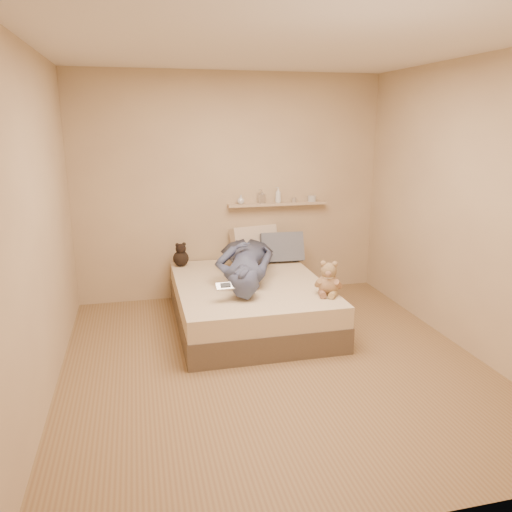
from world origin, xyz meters
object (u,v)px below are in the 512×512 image
object	(u,v)px
teddy_bear	(328,281)
pillow_grey	(282,247)
dark_plush	(181,256)
pillow_cream	(255,243)
wall_shelf	(278,204)
bed	(250,303)
game_console	(225,286)
person	(245,258)

from	to	relation	value
teddy_bear	pillow_grey	xyz separation A→B (m)	(-0.09, 1.25, 0.03)
dark_plush	pillow_cream	xyz separation A→B (m)	(0.88, 0.07, 0.08)
wall_shelf	pillow_cream	bearing A→B (deg)	-165.16
pillow_cream	dark_plush	bearing A→B (deg)	-175.64
bed	teddy_bear	xyz separation A→B (m)	(0.64, -0.56, 0.36)
game_console	wall_shelf	xyz separation A→B (m)	(0.89, 1.44, 0.50)
dark_plush	teddy_bear	bearing A→B (deg)	-46.04
game_console	person	distance (m)	0.81
person	wall_shelf	bearing A→B (deg)	-113.52
pillow_cream	teddy_bear	bearing A→B (deg)	-74.34
game_console	person	bearing A→B (deg)	64.71
teddy_bear	wall_shelf	xyz separation A→B (m)	(-0.09, 1.47, 0.51)
bed	game_console	bearing A→B (deg)	-123.09
game_console	teddy_bear	world-z (taller)	teddy_bear
wall_shelf	dark_plush	bearing A→B (deg)	-172.94
bed	teddy_bear	bearing A→B (deg)	-40.96
game_console	pillow_grey	bearing A→B (deg)	53.84
wall_shelf	person	bearing A→B (deg)	-127.80
pillow_cream	person	size ratio (longest dim) A/B	0.33
bed	wall_shelf	size ratio (longest dim) A/B	1.58
teddy_bear	pillow_grey	bearing A→B (deg)	94.33
bed	person	distance (m)	0.47
wall_shelf	bed	bearing A→B (deg)	-121.18
bed	pillow_grey	distance (m)	0.97
bed	pillow_grey	size ratio (longest dim) A/B	3.80
pillow_cream	pillow_grey	bearing A→B (deg)	-25.44
pillow_cream	pillow_grey	world-z (taller)	pillow_cream
teddy_bear	wall_shelf	size ratio (longest dim) A/B	0.28
teddy_bear	pillow_cream	distance (m)	1.44
wall_shelf	pillow_grey	bearing A→B (deg)	-91.02
dark_plush	pillow_grey	world-z (taller)	pillow_grey
bed	game_console	world-z (taller)	game_console
pillow_grey	person	size ratio (longest dim) A/B	0.30
dark_plush	wall_shelf	bearing A→B (deg)	7.06
pillow_grey	pillow_cream	bearing A→B (deg)	154.56
person	game_console	bearing A→B (deg)	78.99
game_console	pillow_grey	distance (m)	1.51
bed	person	world-z (taller)	person
game_console	dark_plush	distance (m)	1.32
game_console	pillow_cream	distance (m)	1.48
teddy_bear	wall_shelf	bearing A→B (deg)	93.53
teddy_bear	dark_plush	world-z (taller)	teddy_bear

